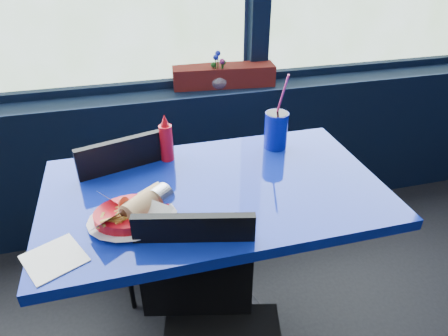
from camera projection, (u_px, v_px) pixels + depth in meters
window_sill at (128, 163)px, 2.26m from camera, size 5.00×0.26×0.80m
near_table at (215, 227)px, 1.52m from camera, size 1.20×0.70×0.75m
chair_near_front at (212, 325)px, 1.25m from camera, size 0.46×0.46×0.84m
chair_near_back at (141, 202)px, 1.77m from camera, size 0.49×0.49×0.87m
planter_box at (224, 76)px, 2.16m from camera, size 0.56×0.19×0.11m
flower_vase at (219, 78)px, 2.12m from camera, size 0.09×0.10×0.20m
food_basket at (134, 213)px, 1.25m from camera, size 0.29×0.29×0.09m
ketchup_bottle at (166, 140)px, 1.55m from camera, size 0.05×0.05×0.19m
soda_cup at (276, 129)px, 1.65m from camera, size 0.10×0.10×0.32m
napkin at (54, 258)px, 1.12m from camera, size 0.20×0.20×0.00m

